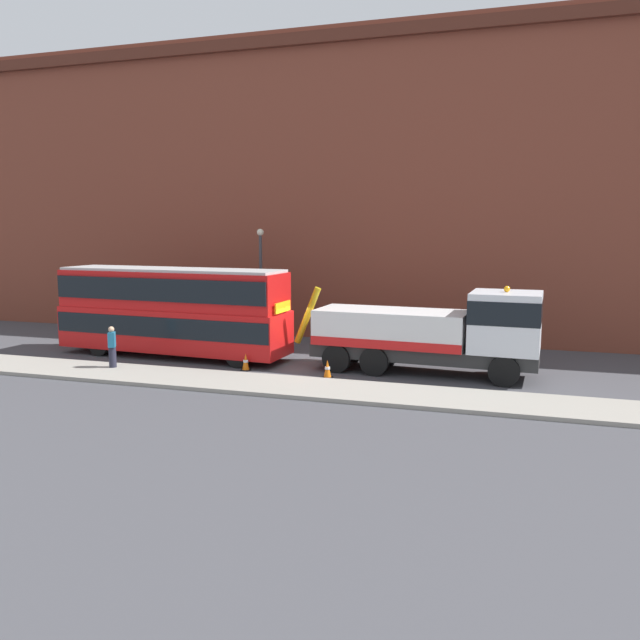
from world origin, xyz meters
TOP-DOWN VIEW (x-y plane):
  - ground_plane at (0.00, 0.00)m, footprint 120.00×120.00m
  - near_kerb at (0.00, -4.20)m, footprint 60.00×2.80m
  - building_facade at (0.00, 7.16)m, footprint 60.00×1.50m
  - recovery_tow_truck at (5.69, -0.28)m, footprint 10.21×3.17m
  - double_decker_bus at (-6.20, -0.25)m, footprint 11.15×3.20m
  - pedestrian_onlooker at (-7.08, -3.61)m, footprint 0.41×0.47m
  - traffic_cone_near_bus at (-1.85, -1.93)m, footprint 0.36×0.36m
  - traffic_cone_midway at (1.77, -2.19)m, footprint 0.36×0.36m
  - street_lamp at (-3.99, 4.96)m, footprint 0.36×0.36m

SIDE VIEW (x-z plane):
  - ground_plane at x=0.00m, z-range 0.00..0.00m
  - near_kerb at x=0.00m, z-range 0.00..0.15m
  - traffic_cone_near_bus at x=-1.85m, z-range -0.02..0.70m
  - traffic_cone_midway at x=1.77m, z-range -0.02..0.70m
  - pedestrian_onlooker at x=-7.08m, z-range 0.13..1.84m
  - recovery_tow_truck at x=5.69m, z-range -0.08..3.59m
  - double_decker_bus at x=-6.20m, z-range 0.20..4.26m
  - street_lamp at x=-3.99m, z-range 0.56..6.39m
  - building_facade at x=0.00m, z-range 0.07..16.07m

